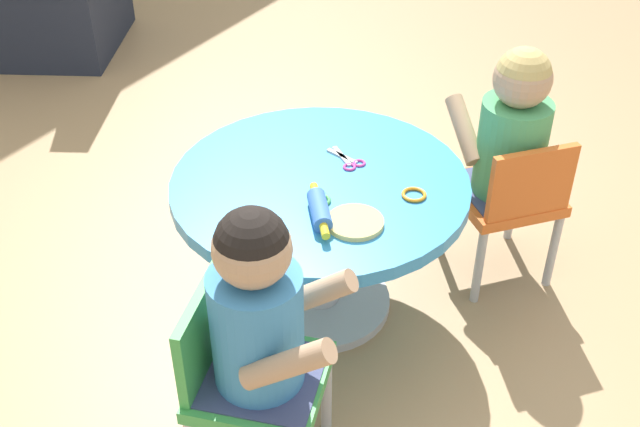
{
  "coord_description": "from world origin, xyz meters",
  "views": [
    {
      "loc": [
        -1.59,
        -0.95,
        1.71
      ],
      "look_at": [
        0.0,
        0.0,
        0.36
      ],
      "focal_mm": 44.36,
      "sensor_mm": 36.0,
      "label": 1
    }
  ],
  "objects": [
    {
      "name": "playdough_blob_0",
      "position": [
        -0.13,
        -0.19,
        0.48
      ],
      "size": [
        0.15,
        0.15,
        0.01
      ],
      "primitive_type": "cylinder",
      "color": "#F2CC72",
      "rests_on": "craft_table"
    },
    {
      "name": "seated_child_left",
      "position": [
        -0.57,
        -0.19,
        0.53
      ],
      "size": [
        0.36,
        0.41,
        0.51
      ],
      "color": "#3F4772",
      "rests_on": "ground"
    },
    {
      "name": "rolling_pin",
      "position": [
        -0.16,
        -0.09,
        0.5
      ],
      "size": [
        0.19,
        0.16,
        0.05
      ],
      "color": "#3F72CC",
      "rests_on": "craft_table"
    },
    {
      "name": "child_chair_right",
      "position": [
        0.43,
        -0.43,
        0.31
      ],
      "size": [
        0.42,
        0.42,
        0.54
      ],
      "color": "#B7B7BC",
      "rests_on": "ground"
    },
    {
      "name": "craft_scissors",
      "position": [
        0.12,
        -0.02,
        0.48
      ],
      "size": [
        0.1,
        0.14,
        0.01
      ],
      "color": "silver",
      "rests_on": "craft_table"
    },
    {
      "name": "cookie_cutter_1",
      "position": [
        0.06,
        -0.26,
        0.48
      ],
      "size": [
        0.07,
        0.07,
        0.01
      ],
      "primitive_type": "torus",
      "color": "orange",
      "rests_on": "craft_table"
    },
    {
      "name": "ground_plane",
      "position": [
        0.0,
        0.0,
        0.0
      ],
      "size": [
        10.0,
        10.0,
        0.0
      ],
      "primitive_type": "plane",
      "color": "tan"
    },
    {
      "name": "seated_child_right",
      "position": [
        0.46,
        -0.4,
        0.53
      ],
      "size": [
        0.43,
        0.44,
        0.51
      ],
      "color": "#3F4772",
      "rests_on": "ground"
    },
    {
      "name": "child_chair_left",
      "position": [
        -0.59,
        -0.15,
        0.31
      ],
      "size": [
        0.38,
        0.38,
        0.54
      ],
      "color": "#B7B7BC",
      "rests_on": "ground"
    },
    {
      "name": "cookie_cutter_0",
      "position": [
        -0.09,
        -0.05,
        0.48
      ],
      "size": [
        0.06,
        0.06,
        0.01
      ],
      "primitive_type": "torus",
      "color": "#4CB259",
      "rests_on": "craft_table"
    },
    {
      "name": "craft_table",
      "position": [
        0.0,
        0.0,
        0.36
      ],
      "size": [
        0.85,
        0.85,
        0.47
      ],
      "color": "silver",
      "rests_on": "ground"
    }
  ]
}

